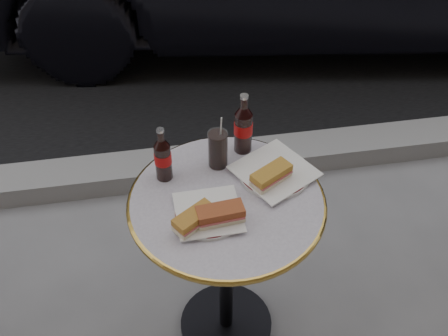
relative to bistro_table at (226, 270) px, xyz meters
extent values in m
plane|color=slate|center=(0.00, 0.00, -0.37)|extent=(80.00, 80.00, 0.00)
cube|color=gray|center=(0.00, 0.90, -0.32)|extent=(40.00, 0.20, 0.12)
cylinder|color=silver|center=(-0.07, -0.06, 0.37)|extent=(0.23, 0.23, 0.01)
cylinder|color=silver|center=(0.17, 0.09, 0.37)|extent=(0.30, 0.30, 0.01)
cube|color=#B4782D|center=(-0.11, -0.10, 0.40)|extent=(0.14, 0.12, 0.05)
cube|color=#9C4927|center=(-0.03, -0.09, 0.40)|extent=(0.14, 0.08, 0.05)
cube|color=#B7812E|center=(0.15, 0.04, 0.40)|extent=(0.15, 0.12, 0.05)
cylinder|color=black|center=(0.00, 0.16, 0.43)|extent=(0.07, 0.07, 0.13)
camera|label=1|loc=(-0.21, -1.18, 1.63)|focal=45.00mm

